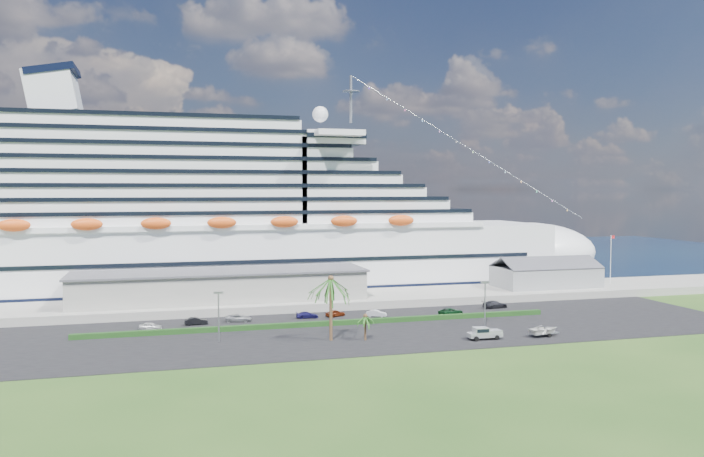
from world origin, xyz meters
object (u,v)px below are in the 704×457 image
object	(u,v)px
cruise_ship	(227,224)
boat_trailer	(544,329)
parked_car_3	(307,315)
pickup_truck	(484,333)

from	to	relation	value
cruise_ship	boat_trailer	distance (m)	83.29
parked_car_3	pickup_truck	xyz separation A→B (m)	(24.61, -26.45, 0.49)
parked_car_3	pickup_truck	bearing A→B (deg)	-134.29
cruise_ship	boat_trailer	world-z (taller)	cruise_ship
cruise_ship	parked_car_3	world-z (taller)	cruise_ship
pickup_truck	boat_trailer	xyz separation A→B (m)	(10.89, -0.68, 0.08)
pickup_truck	boat_trailer	distance (m)	10.91
parked_car_3	cruise_ship	bearing A→B (deg)	19.20
cruise_ship	parked_car_3	size ratio (longest dim) A/B	43.98
cruise_ship	parked_car_3	bearing A→B (deg)	-73.57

